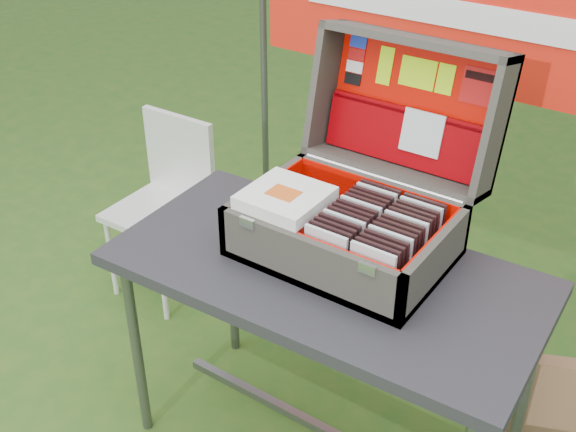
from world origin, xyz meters
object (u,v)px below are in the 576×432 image
Objects in this scene: cardboard_box at (566,420)px; table at (322,368)px; chair at (157,214)px; suitcase at (358,163)px.

table is at bearing -173.17° from cardboard_box.
cardboard_box is at bearing -0.47° from chair.
suitcase reaches higher than cardboard_box.
suitcase is 1.32m from chair.
suitcase is 1.13m from cardboard_box.
suitcase is 1.36× the size of cardboard_box.
suitcase is 0.75× the size of chair.
table is 1.59× the size of chair.
table is 0.83m from cardboard_box.
cardboard_box is at bearing 20.22° from suitcase.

